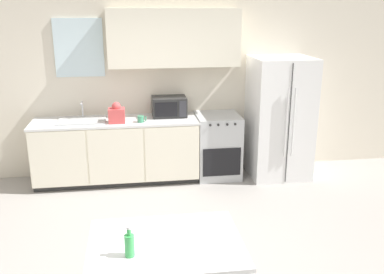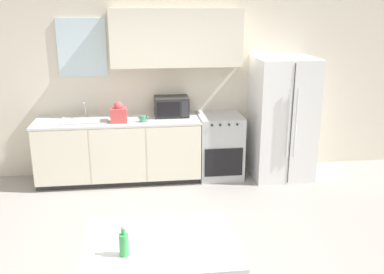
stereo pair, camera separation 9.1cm
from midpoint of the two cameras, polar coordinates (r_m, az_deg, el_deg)
The scene contains 11 objects.
ground_plane at distance 4.40m, azimuth -2.48°, elevation -15.64°, with size 12.00×12.00×0.00m, color gray.
wall_back at distance 6.13m, azimuth -4.02°, elevation 8.51°, with size 12.00×0.38×2.70m.
kitchen_counter at distance 6.06m, azimuth -9.25°, elevation -1.72°, with size 2.25×0.67×0.89m.
oven_range at distance 6.16m, azimuth 4.13°, elevation -1.18°, with size 0.61×0.66×0.91m.
refrigerator at distance 6.21m, azimuth 12.31°, elevation 2.48°, with size 0.82×0.82×1.71m.
kitchen_sink at distance 5.97m, azimuth -13.72°, elevation 2.29°, with size 0.64×0.43×0.24m.
microwave at distance 6.02m, azimuth -2.32°, elevation 4.10°, with size 0.48×0.36×0.27m.
coffee_mug at distance 5.76m, azimuth -6.06°, elevation 2.45°, with size 0.12×0.09×0.09m.
grocery_bag_0 at distance 5.77m, azimuth -9.29°, elevation 3.11°, with size 0.22×0.18×0.28m.
dining_table at distance 3.20m, azimuth -3.28°, elevation -15.55°, with size 1.09×0.81×0.77m.
drink_bottle at distance 2.98m, azimuth -8.16°, elevation -13.90°, with size 0.07×0.07×0.22m.
Camera 2 is at (-0.22, -3.70, 2.39)m, focal length 40.00 mm.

